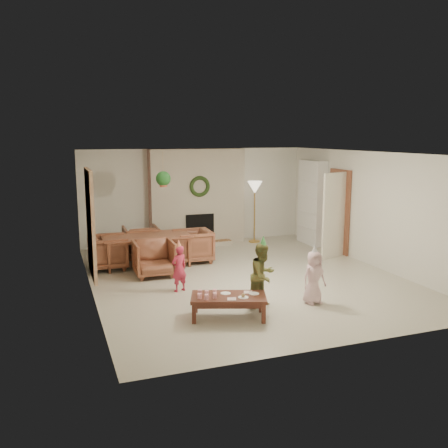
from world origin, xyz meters
name	(u,v)px	position (x,y,z in m)	size (l,w,h in m)	color
floor	(245,277)	(0.00, 0.00, 0.00)	(7.00, 7.00, 0.00)	#B7B29E
ceiling	(245,153)	(0.00, 0.00, 2.50)	(7.00, 7.00, 0.00)	white
wall_back	(195,196)	(0.00, 3.50, 1.25)	(7.00, 7.00, 0.00)	silver
wall_front	(345,258)	(0.00, -3.50, 1.25)	(7.00, 7.00, 0.00)	silver
wall_left	(89,226)	(-3.00, 0.00, 1.25)	(7.00, 7.00, 0.00)	silver
wall_right	(372,209)	(3.00, 0.00, 1.25)	(7.00, 7.00, 0.00)	silver
fireplace_mass	(197,197)	(0.00, 3.30, 1.25)	(2.50, 0.40, 2.50)	maroon
fireplace_hearth	(202,244)	(0.00, 2.95, 0.06)	(1.60, 0.30, 0.12)	brown
fireplace_firebox	(200,228)	(0.00, 3.12, 0.45)	(0.75, 0.12, 0.75)	black
fireplace_wreath	(200,186)	(0.00, 3.07, 1.55)	(0.54, 0.54, 0.10)	#1E3614
floor_lamp_base	(254,241)	(1.50, 3.00, 0.02)	(0.31, 0.31, 0.03)	gold
floor_lamp_post	(255,214)	(1.50, 3.00, 0.77)	(0.03, 0.03, 1.48)	gold
floor_lamp_shade	(255,187)	(1.50, 3.00, 1.48)	(0.39, 0.39, 0.33)	beige
bookshelf_carcass	(312,203)	(2.84, 2.30, 1.10)	(0.30, 1.00, 2.20)	white
bookshelf_shelf_a	(311,227)	(2.82, 2.30, 0.45)	(0.30, 0.92, 0.03)	white
bookshelf_shelf_b	(311,212)	(2.82, 2.30, 0.85)	(0.30, 0.92, 0.03)	white
bookshelf_shelf_c	(312,197)	(2.82, 2.30, 1.25)	(0.30, 0.92, 0.03)	white
bookshelf_shelf_d	(312,182)	(2.82, 2.30, 1.65)	(0.30, 0.92, 0.03)	white
books_row_lower	(313,223)	(2.80, 2.15, 0.59)	(0.20, 0.40, 0.24)	#A9211F
books_row_mid	(310,207)	(2.80, 2.35, 0.99)	(0.20, 0.44, 0.24)	navy
books_row_upper	(313,192)	(2.80, 2.20, 1.38)	(0.20, 0.36, 0.22)	#BD8128
door_frame	(339,211)	(2.96, 1.20, 1.02)	(0.05, 0.86, 2.04)	brown
door_leaf	(334,216)	(2.58, 0.82, 1.00)	(0.05, 0.80, 2.00)	beige
curtain_panel	(91,224)	(-2.96, 0.20, 1.25)	(0.06, 1.20, 2.00)	#C9B08E
dining_table	(147,251)	(-1.68, 1.57, 0.34)	(1.91, 1.06, 0.67)	brown
dining_chair_near	(154,258)	(-1.70, 0.73, 0.37)	(0.79, 0.81, 0.74)	brown
dining_chair_far	(141,241)	(-1.66, 2.40, 0.37)	(0.79, 0.81, 0.74)	brown
dining_chair_left	(108,252)	(-2.52, 1.59, 0.37)	(0.79, 0.81, 0.74)	brown
dining_chair_right	(193,246)	(-0.64, 1.54, 0.37)	(0.79, 0.81, 0.74)	brown
hanging_plant_cord	(163,168)	(-1.30, 1.50, 2.15)	(0.01, 0.01, 0.70)	tan
hanging_plant_pot	(163,184)	(-1.30, 1.50, 1.80)	(0.16, 0.16, 0.12)	#A04D33
hanging_plant_foliage	(163,179)	(-1.30, 1.50, 1.92)	(0.32, 0.32, 0.32)	#18481B
coffee_table_top	(229,297)	(-1.08, -1.98, 0.33)	(1.17, 0.59, 0.05)	#54281C
coffee_table_apron	(229,301)	(-1.08, -1.98, 0.27)	(1.08, 0.50, 0.07)	#54281C
coffee_leg_fl	(194,314)	(-1.66, -2.03, 0.15)	(0.06, 0.06, 0.31)	#54281C
coffee_leg_fr	(264,314)	(-0.65, -2.38, 0.15)	(0.06, 0.06, 0.31)	#54281C
coffee_leg_bl	(196,303)	(-1.50, -1.57, 0.15)	(0.06, 0.06, 0.31)	#54281C
coffee_leg_br	(261,303)	(-0.50, -1.93, 0.15)	(0.06, 0.06, 0.31)	#54281C
cup_a	(200,296)	(-1.55, -1.95, 0.40)	(0.06, 0.06, 0.08)	white
cup_b	(200,292)	(-1.49, -1.78, 0.40)	(0.06, 0.06, 0.08)	white
cup_c	(206,297)	(-1.46, -2.03, 0.40)	(0.06, 0.06, 0.08)	white
cup_d	(207,293)	(-1.40, -1.86, 0.40)	(0.06, 0.06, 0.08)	white
cup_e	(215,295)	(-1.32, -2.01, 0.40)	(0.06, 0.06, 0.08)	white
cup_f	(215,292)	(-1.26, -1.84, 0.40)	(0.06, 0.06, 0.08)	white
plate_a	(226,293)	(-1.08, -1.86, 0.37)	(0.16, 0.16, 0.01)	white
plate_b	(243,297)	(-0.89, -2.14, 0.37)	(0.16, 0.16, 0.01)	white
plate_c	(254,294)	(-0.66, -2.02, 0.37)	(0.16, 0.16, 0.01)	white
food_scoop	(243,295)	(-0.89, -2.14, 0.40)	(0.06, 0.06, 0.06)	tan
napkin_left	(232,299)	(-1.09, -2.14, 0.36)	(0.14, 0.14, 0.01)	#DEA4A8
napkin_right	(248,292)	(-0.73, -1.93, 0.36)	(0.14, 0.14, 0.01)	#DEA4A8
child_red	(179,269)	(-1.47, -0.43, 0.43)	(0.32, 0.21, 0.86)	#B42640
party_hat_red	(179,244)	(-1.47, -0.43, 0.90)	(0.12, 0.12, 0.16)	gold
child_plaid	(263,275)	(-0.37, -1.70, 0.55)	(0.53, 0.41, 1.09)	brown
party_hat_plaid	(263,241)	(-0.37, -1.70, 1.13)	(0.13, 0.13, 0.18)	green
child_pink	(314,277)	(0.52, -1.84, 0.46)	(0.45, 0.29, 0.92)	beige
party_hat_pink	(315,249)	(0.52, -1.84, 0.96)	(0.12, 0.12, 0.17)	#B7B6BD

